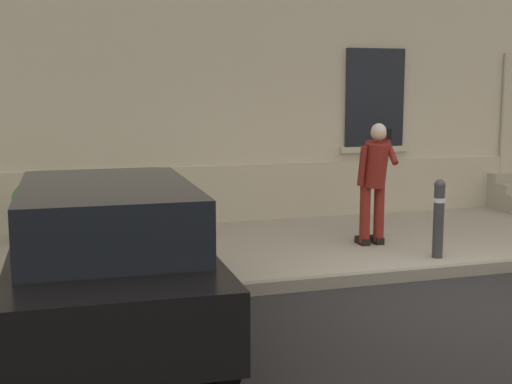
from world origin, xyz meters
The scene contains 10 objects.
ground_plane centered at (0.00, 0.00, 0.00)m, with size 80.00×80.00×0.00m, color #232326.
sidewalk centered at (0.00, 2.80, 0.07)m, with size 24.00×3.60×0.15m, color #99968E.
curb_edge centered at (0.00, 0.94, 0.07)m, with size 24.00×0.12×0.15m, color gray.
building_facade centered at (0.01, 5.29, 3.73)m, with size 24.00×1.52×7.50m.
hatchback_car_black centered at (-3.98, 0.08, 0.79)m, with size 1.88×4.11×1.50m.
bollard_near_person centered at (0.39, 1.35, 0.71)m, with size 0.15×0.15×1.04m.
bollard_far_left centered at (-3.61, 1.35, 0.71)m, with size 0.15×0.15×1.04m.
person_on_phone centered at (-0.10, 2.25, 1.15)m, with size 0.51×0.51×1.74m.
planter_charcoal centered at (-4.77, 3.92, 0.61)m, with size 0.44×0.44×0.86m.
planter_cream centered at (-2.78, 3.84, 0.61)m, with size 0.44×0.44×0.86m.
Camera 1 is at (-4.51, -6.45, 2.38)m, focal length 48.45 mm.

